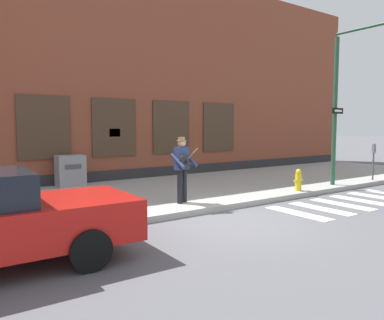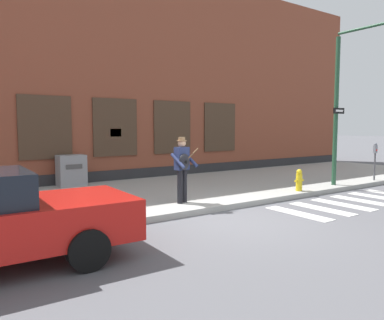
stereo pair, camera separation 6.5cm
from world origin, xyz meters
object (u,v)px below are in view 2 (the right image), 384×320
(utility_box, at_px, (71,170))
(fire_hydrant, at_px, (299,180))
(parking_meter, at_px, (375,156))
(traffic_light, at_px, (364,77))
(busker, at_px, (182,166))

(utility_box, bearing_deg, fire_hydrant, -42.22)
(parking_meter, bearing_deg, fire_hydrant, 179.36)
(traffic_light, distance_m, parking_meter, 3.65)
(utility_box, distance_m, fire_hydrant, 7.68)
(busker, height_order, utility_box, busker)
(traffic_light, height_order, utility_box, traffic_light)
(utility_box, xyz_separation_m, fire_hydrant, (5.69, -5.16, -0.19))
(parking_meter, bearing_deg, busker, 176.24)
(utility_box, bearing_deg, busker, -71.46)
(busker, xyz_separation_m, fire_hydrant, (4.13, -0.51, -0.67))
(parking_meter, relative_size, fire_hydrant, 2.05)
(parking_meter, height_order, fire_hydrant, parking_meter)
(busker, height_order, parking_meter, busker)
(parking_meter, distance_m, utility_box, 11.31)
(busker, relative_size, fire_hydrant, 2.53)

